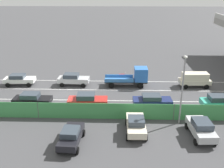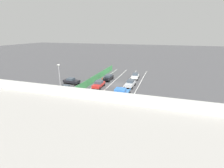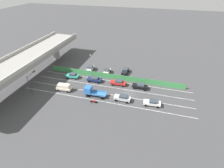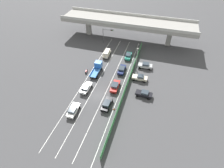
{
  "view_description": "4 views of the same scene",
  "coord_description": "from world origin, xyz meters",
  "px_view_note": "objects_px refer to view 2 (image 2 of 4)",
  "views": [
    {
      "loc": [
        32.21,
        7.64,
        13.81
      ],
      "look_at": [
        -0.57,
        6.6,
        1.35
      ],
      "focal_mm": 42.27,
      "sensor_mm": 36.0,
      "label": 1
    },
    {
      "loc": [
        -11.15,
        39.32,
        12.89
      ],
      "look_at": [
        -0.67,
        6.81,
        2.24
      ],
      "focal_mm": 26.56,
      "sensor_mm": 36.0,
      "label": 2
    },
    {
      "loc": [
        -38.66,
        -6.09,
        28.55
      ],
      "look_at": [
        0.66,
        4.94,
        2.0
      ],
      "focal_mm": 26.98,
      "sensor_mm": 36.0,
      "label": 3
    },
    {
      "loc": [
        12.96,
        -29.3,
        32.56
      ],
      "look_at": [
        2.77,
        3.98,
        1.25
      ],
      "focal_mm": 28.01,
      "sensor_mm": 36.0,
      "label": 4
    }
  ],
  "objects_px": {
    "car_sedan_silver": "(130,83)",
    "car_sedan_red": "(99,84)",
    "motorcycle": "(138,97)",
    "car_taxi_teal": "(61,112)",
    "traffic_light": "(104,129)",
    "flatbed_truck_blue": "(121,94)",
    "car_van_cream": "(106,114)",
    "parked_wagon_silver": "(45,98)",
    "parked_sedan_dark": "(71,81)",
    "traffic_cone": "(102,79)",
    "parked_sedan_cream": "(66,89)",
    "car_sedan_white": "(135,76)",
    "car_sedan_navy": "(85,95)",
    "street_lamp": "(60,80)",
    "car_sedan_black": "(108,77)"
  },
  "relations": [
    {
      "from": "car_sedan_white",
      "to": "car_sedan_silver",
      "type": "height_order",
      "value": "car_sedan_silver"
    },
    {
      "from": "car_van_cream",
      "to": "car_sedan_navy",
      "type": "relative_size",
      "value": 0.95
    },
    {
      "from": "car_sedan_black",
      "to": "car_sedan_silver",
      "type": "bearing_deg",
      "value": 151.9
    },
    {
      "from": "traffic_light",
      "to": "car_sedan_navy",
      "type": "bearing_deg",
      "value": -57.05
    },
    {
      "from": "motorcycle",
      "to": "traffic_cone",
      "type": "height_order",
      "value": "motorcycle"
    },
    {
      "from": "car_sedan_white",
      "to": "traffic_light",
      "type": "bearing_deg",
      "value": 94.84
    },
    {
      "from": "car_sedan_red",
      "to": "flatbed_truck_blue",
      "type": "distance_m",
      "value": 9.38
    },
    {
      "from": "car_sedan_silver",
      "to": "car_sedan_black",
      "type": "bearing_deg",
      "value": -28.1
    },
    {
      "from": "car_taxi_teal",
      "to": "car_sedan_navy",
      "type": "distance_m",
      "value": 7.78
    },
    {
      "from": "car_sedan_navy",
      "to": "motorcycle",
      "type": "distance_m",
      "value": 10.66
    },
    {
      "from": "motorcycle",
      "to": "car_van_cream",
      "type": "bearing_deg",
      "value": 73.54
    },
    {
      "from": "motorcycle",
      "to": "parked_sedan_cream",
      "type": "relative_size",
      "value": 0.46
    },
    {
      "from": "motorcycle",
      "to": "traffic_light",
      "type": "relative_size",
      "value": 0.34
    },
    {
      "from": "car_sedan_silver",
      "to": "traffic_cone",
      "type": "height_order",
      "value": "car_sedan_silver"
    },
    {
      "from": "car_taxi_teal",
      "to": "street_lamp",
      "type": "height_order",
      "value": "street_lamp"
    },
    {
      "from": "car_sedan_navy",
      "to": "traffic_light",
      "type": "relative_size",
      "value": 0.81
    },
    {
      "from": "parked_sedan_cream",
      "to": "car_sedan_white",
      "type": "bearing_deg",
      "value": -128.09
    },
    {
      "from": "car_sedan_red",
      "to": "motorcycle",
      "type": "relative_size",
      "value": 2.43
    },
    {
      "from": "car_sedan_black",
      "to": "car_sedan_white",
      "type": "bearing_deg",
      "value": -149.49
    },
    {
      "from": "car_sedan_white",
      "to": "car_sedan_red",
      "type": "bearing_deg",
      "value": 56.82
    },
    {
      "from": "parked_sedan_dark",
      "to": "street_lamp",
      "type": "height_order",
      "value": "street_lamp"
    },
    {
      "from": "car_sedan_black",
      "to": "parked_sedan_dark",
      "type": "height_order",
      "value": "parked_sedan_dark"
    },
    {
      "from": "car_sedan_silver",
      "to": "car_sedan_red",
      "type": "relative_size",
      "value": 0.95
    },
    {
      "from": "car_sedan_black",
      "to": "car_taxi_teal",
      "type": "height_order",
      "value": "car_taxi_teal"
    },
    {
      "from": "car_sedan_navy",
      "to": "traffic_cone",
      "type": "bearing_deg",
      "value": -82.39
    },
    {
      "from": "street_lamp",
      "to": "parked_sedan_dark",
      "type": "bearing_deg",
      "value": -68.2
    },
    {
      "from": "traffic_light",
      "to": "parked_sedan_cream",
      "type": "bearing_deg",
      "value": -47.87
    },
    {
      "from": "parked_wagon_silver",
      "to": "traffic_cone",
      "type": "distance_m",
      "value": 19.34
    },
    {
      "from": "car_taxi_teal",
      "to": "flatbed_truck_blue",
      "type": "relative_size",
      "value": 0.7
    },
    {
      "from": "car_sedan_navy",
      "to": "street_lamp",
      "type": "xyz_separation_m",
      "value": [
        3.75,
        2.47,
        3.56
      ]
    },
    {
      "from": "car_sedan_silver",
      "to": "car_sedan_red",
      "type": "distance_m",
      "value": 7.77
    },
    {
      "from": "car_van_cream",
      "to": "parked_wagon_silver",
      "type": "height_order",
      "value": "car_van_cream"
    },
    {
      "from": "car_taxi_teal",
      "to": "parked_sedan_dark",
      "type": "distance_m",
      "value": 17.84
    },
    {
      "from": "car_van_cream",
      "to": "flatbed_truck_blue",
      "type": "bearing_deg",
      "value": -90.68
    },
    {
      "from": "car_sedan_black",
      "to": "car_taxi_teal",
      "type": "relative_size",
      "value": 1.06
    },
    {
      "from": "parked_sedan_dark",
      "to": "car_sedan_silver",
      "type": "bearing_deg",
      "value": -170.98
    },
    {
      "from": "car_sedan_red",
      "to": "parked_wagon_silver",
      "type": "distance_m",
      "value": 13.23
    },
    {
      "from": "flatbed_truck_blue",
      "to": "car_van_cream",
      "type": "bearing_deg",
      "value": 89.32
    },
    {
      "from": "car_taxi_teal",
      "to": "traffic_light",
      "type": "relative_size",
      "value": 0.75
    },
    {
      "from": "car_sedan_silver",
      "to": "parked_sedan_cream",
      "type": "relative_size",
      "value": 1.06
    },
    {
      "from": "flatbed_truck_blue",
      "to": "motorcycle",
      "type": "relative_size",
      "value": 3.13
    },
    {
      "from": "parked_sedan_dark",
      "to": "traffic_cone",
      "type": "relative_size",
      "value": 7.5
    },
    {
      "from": "car_sedan_silver",
      "to": "traffic_cone",
      "type": "distance_m",
      "value": 9.98
    },
    {
      "from": "car_sedan_black",
      "to": "parked_sedan_cream",
      "type": "distance_m",
      "value": 13.51
    },
    {
      "from": "car_van_cream",
      "to": "traffic_cone",
      "type": "relative_size",
      "value": 7.6
    },
    {
      "from": "car_sedan_red",
      "to": "traffic_cone",
      "type": "xyz_separation_m",
      "value": [
        1.83,
        -7.15,
        -0.66
      ]
    },
    {
      "from": "car_sedan_white",
      "to": "car_sedan_navy",
      "type": "relative_size",
      "value": 0.96
    },
    {
      "from": "car_sedan_red",
      "to": "car_sedan_black",
      "type": "bearing_deg",
      "value": -91.12
    },
    {
      "from": "street_lamp",
      "to": "traffic_cone",
      "type": "bearing_deg",
      "value": -95.83
    },
    {
      "from": "car_taxi_teal",
      "to": "car_sedan_red",
      "type": "bearing_deg",
      "value": -90.1
    }
  ]
}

